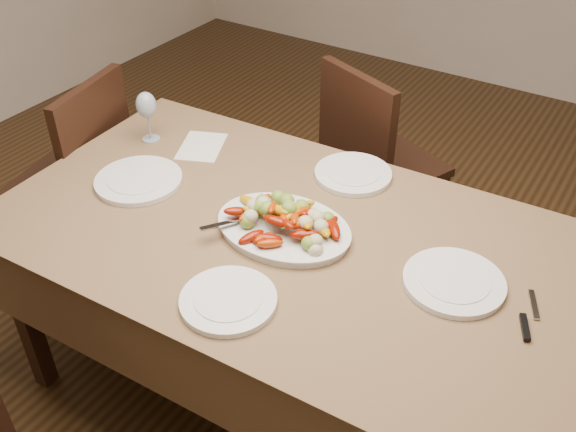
{
  "coord_description": "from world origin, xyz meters",
  "views": [
    {
      "loc": [
        1.01,
        -1.34,
        1.97
      ],
      "look_at": [
        0.19,
        -0.04,
        0.82
      ],
      "focal_mm": 40.0,
      "sensor_mm": 36.0,
      "label": 1
    }
  ],
  "objects_px": {
    "plate_left": "(139,181)",
    "plate_right": "(454,282)",
    "dining_table": "(288,320)",
    "serving_platter": "(284,229)",
    "chair_left": "(68,183)",
    "chair_far": "(386,165)",
    "plate_far": "(353,174)",
    "wine_glass": "(148,115)",
    "plate_near": "(228,301)"
  },
  "relations": [
    {
      "from": "plate_far",
      "to": "plate_left",
      "type": "bearing_deg",
      "value": -144.37
    },
    {
      "from": "plate_left",
      "to": "plate_far",
      "type": "relative_size",
      "value": 1.11
    },
    {
      "from": "dining_table",
      "to": "chair_far",
      "type": "xyz_separation_m",
      "value": [
        -0.09,
        0.93,
        0.1
      ]
    },
    {
      "from": "plate_right",
      "to": "wine_glass",
      "type": "distance_m",
      "value": 1.26
    },
    {
      "from": "dining_table",
      "to": "chair_left",
      "type": "bearing_deg",
      "value": 175.54
    },
    {
      "from": "serving_platter",
      "to": "plate_far",
      "type": "xyz_separation_m",
      "value": [
        0.03,
        0.39,
        -0.0
      ]
    },
    {
      "from": "chair_left",
      "to": "plate_near",
      "type": "relative_size",
      "value": 3.63
    },
    {
      "from": "dining_table",
      "to": "plate_right",
      "type": "distance_m",
      "value": 0.64
    },
    {
      "from": "plate_left",
      "to": "plate_near",
      "type": "relative_size",
      "value": 1.13
    },
    {
      "from": "plate_right",
      "to": "plate_near",
      "type": "distance_m",
      "value": 0.62
    },
    {
      "from": "serving_platter",
      "to": "plate_left",
      "type": "xyz_separation_m",
      "value": [
        -0.56,
        -0.03,
        -0.0
      ]
    },
    {
      "from": "plate_left",
      "to": "plate_far",
      "type": "xyz_separation_m",
      "value": [
        0.59,
        0.43,
        0.0
      ]
    },
    {
      "from": "dining_table",
      "to": "plate_near",
      "type": "xyz_separation_m",
      "value": [
        0.03,
        -0.34,
        0.39
      ]
    },
    {
      "from": "plate_near",
      "to": "wine_glass",
      "type": "relative_size",
      "value": 1.28
    },
    {
      "from": "chair_far",
      "to": "plate_right",
      "type": "bearing_deg",
      "value": 146.55
    },
    {
      "from": "chair_far",
      "to": "chair_left",
      "type": "bearing_deg",
      "value": 60.75
    },
    {
      "from": "dining_table",
      "to": "plate_far",
      "type": "distance_m",
      "value": 0.55
    },
    {
      "from": "chair_left",
      "to": "plate_left",
      "type": "bearing_deg",
      "value": 65.57
    },
    {
      "from": "chair_left",
      "to": "plate_right",
      "type": "bearing_deg",
      "value": 77.04
    },
    {
      "from": "plate_near",
      "to": "wine_glass",
      "type": "bearing_deg",
      "value": 144.78
    },
    {
      "from": "chair_left",
      "to": "chair_far",
      "type": "bearing_deg",
      "value": 116.86
    },
    {
      "from": "plate_far",
      "to": "chair_far",
      "type": "bearing_deg",
      "value": 101.39
    },
    {
      "from": "dining_table",
      "to": "plate_near",
      "type": "height_order",
      "value": "plate_near"
    },
    {
      "from": "plate_far",
      "to": "plate_near",
      "type": "height_order",
      "value": "same"
    },
    {
      "from": "dining_table",
      "to": "plate_far",
      "type": "bearing_deg",
      "value": 86.87
    },
    {
      "from": "serving_platter",
      "to": "wine_glass",
      "type": "relative_size",
      "value": 2.03
    },
    {
      "from": "serving_platter",
      "to": "plate_right",
      "type": "distance_m",
      "value": 0.52
    },
    {
      "from": "plate_near",
      "to": "dining_table",
      "type": "bearing_deg",
      "value": 95.1
    },
    {
      "from": "plate_left",
      "to": "serving_platter",
      "type": "bearing_deg",
      "value": 3.48
    },
    {
      "from": "chair_far",
      "to": "plate_far",
      "type": "relative_size",
      "value": 3.58
    },
    {
      "from": "dining_table",
      "to": "plate_right",
      "type": "relative_size",
      "value": 6.55
    },
    {
      "from": "serving_platter",
      "to": "plate_near",
      "type": "relative_size",
      "value": 1.59
    },
    {
      "from": "plate_left",
      "to": "plate_right",
      "type": "bearing_deg",
      "value": 4.82
    },
    {
      "from": "dining_table",
      "to": "chair_left",
      "type": "relative_size",
      "value": 1.94
    },
    {
      "from": "chair_left",
      "to": "serving_platter",
      "type": "height_order",
      "value": "chair_left"
    },
    {
      "from": "dining_table",
      "to": "serving_platter",
      "type": "distance_m",
      "value": 0.39
    },
    {
      "from": "plate_right",
      "to": "plate_far",
      "type": "height_order",
      "value": "same"
    },
    {
      "from": "chair_far",
      "to": "plate_left",
      "type": "xyz_separation_m",
      "value": [
        -0.48,
        -0.98,
        0.29
      ]
    },
    {
      "from": "chair_left",
      "to": "serving_platter",
      "type": "bearing_deg",
      "value": 73.53
    },
    {
      "from": "plate_left",
      "to": "wine_glass",
      "type": "bearing_deg",
      "value": 124.21
    },
    {
      "from": "plate_right",
      "to": "wine_glass",
      "type": "height_order",
      "value": "wine_glass"
    },
    {
      "from": "serving_platter",
      "to": "plate_far",
      "type": "relative_size",
      "value": 1.57
    },
    {
      "from": "wine_glass",
      "to": "dining_table",
      "type": "bearing_deg",
      "value": -15.07
    },
    {
      "from": "chair_far",
      "to": "plate_far",
      "type": "bearing_deg",
      "value": 123.74
    },
    {
      "from": "serving_platter",
      "to": "plate_right",
      "type": "bearing_deg",
      "value": 6.26
    },
    {
      "from": "wine_glass",
      "to": "plate_near",
      "type": "bearing_deg",
      "value": -35.22
    },
    {
      "from": "chair_far",
      "to": "plate_near",
      "type": "bearing_deg",
      "value": 117.74
    },
    {
      "from": "plate_left",
      "to": "plate_far",
      "type": "distance_m",
      "value": 0.73
    },
    {
      "from": "dining_table",
      "to": "plate_left",
      "type": "relative_size",
      "value": 6.24
    },
    {
      "from": "dining_table",
      "to": "wine_glass",
      "type": "bearing_deg",
      "value": 164.93
    }
  ]
}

